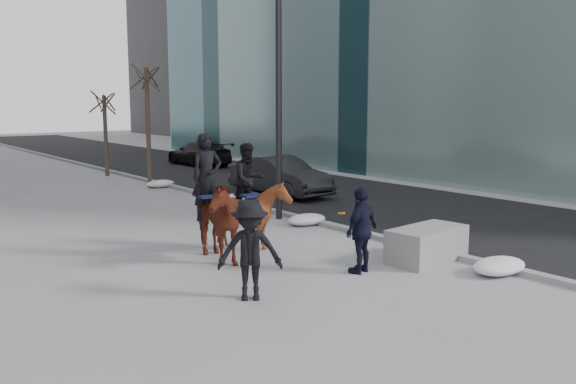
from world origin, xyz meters
TOP-DOWN VIEW (x-y plane):
  - ground at (0.00, 0.00)m, footprint 120.00×120.00m
  - road at (7.00, 10.00)m, footprint 8.00×90.00m
  - curb at (3.00, 10.00)m, footprint 0.25×90.00m
  - planter at (2.32, -0.75)m, footprint 1.94×1.11m
  - car_near at (5.30, 8.70)m, footprint 1.85×4.48m
  - car_far at (8.08, 19.80)m, footprint 1.93×4.61m
  - tree_near at (2.40, 13.62)m, footprint 1.20×1.20m
  - tree_far at (2.40, 18.30)m, footprint 1.20×1.20m
  - mounted_left at (-1.39, 2.15)m, footprint 1.21×2.24m
  - mounted_right at (-0.13, 2.43)m, footprint 1.34×1.50m
  - feeder at (0.55, -0.53)m, footprint 1.10×0.98m
  - camera_crew at (-2.19, -0.59)m, footprint 1.30×1.17m
  - lamppost at (2.60, 5.09)m, footprint 0.25×0.80m
  - snow_piles at (2.70, 5.40)m, footprint 1.36×16.37m

SIDE VIEW (x-z plane):
  - ground at x=0.00m, z-range 0.00..0.00m
  - road at x=7.00m, z-range 0.00..0.01m
  - curb at x=3.00m, z-range 0.00..0.12m
  - snow_piles at x=2.70m, z-range -0.01..0.33m
  - planter at x=2.32m, z-range 0.00..0.74m
  - car_far at x=8.08m, z-range 0.00..1.33m
  - car_near at x=5.30m, z-range 0.00..1.44m
  - feeder at x=0.55m, z-range 0.00..1.76m
  - camera_crew at x=-2.19m, z-range 0.01..1.76m
  - mounted_right at x=-0.13m, z-range -0.25..2.24m
  - mounted_left at x=-1.39m, z-range -0.35..2.42m
  - tree_far at x=2.40m, z-range 0.00..4.11m
  - tree_near at x=2.40m, z-range 0.00..5.30m
  - lamppost at x=2.60m, z-range 0.45..9.54m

